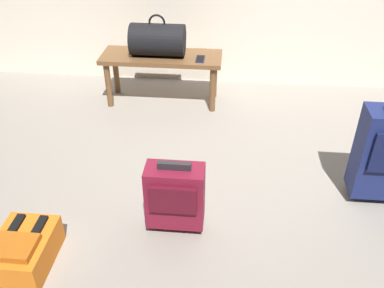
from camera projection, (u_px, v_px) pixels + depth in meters
The scene contains 6 objects.
ground_plane at pixel (226, 183), 2.75m from camera, with size 6.60×6.60×0.00m, color gray.
bench at pixel (162, 63), 3.50m from camera, with size 1.00×0.36×0.43m.
duffel_bag_black at pixel (158, 40), 3.39m from camera, with size 0.44×0.26×0.34m.
cell_phone at pixel (200, 59), 3.39m from camera, with size 0.07×0.14×0.01m.
suitcase_small_burgundy at pixel (175, 196), 2.29m from camera, with size 0.32×0.19×0.46m.
backpack_orange at pixel (24, 250), 2.16m from camera, with size 0.28×0.38×0.21m.
Camera 1 is at (-0.02, -2.15, 1.76)m, focal length 39.11 mm.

